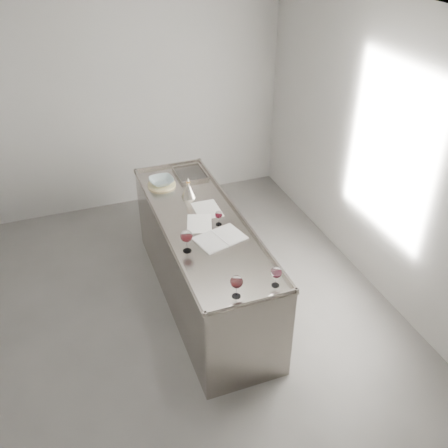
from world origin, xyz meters
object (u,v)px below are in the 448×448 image
object	(u,v)px
wine_glass_right	(276,273)
notebook	(220,238)
wine_glass_left	(187,237)
wine_glass_middle	(237,282)
wine_glass_small	(219,215)
wine_funnel	(189,191)
counter	(203,261)
ceramic_bowl	(161,181)

from	to	relation	value
wine_glass_right	notebook	bearing A→B (deg)	104.19
wine_glass_left	wine_glass_middle	distance (m)	0.70
wine_glass_left	wine_glass_small	distance (m)	0.49
wine_glass_left	wine_funnel	distance (m)	0.91
wine_glass_middle	wine_glass_small	bearing A→B (deg)	77.78
counter	wine_glass_middle	xyz separation A→B (m)	(-0.08, -1.08, 0.60)
wine_glass_left	wine_funnel	bearing A→B (deg)	72.12
wine_glass_middle	wine_glass_small	xyz separation A→B (m)	(0.21, 0.97, -0.04)
ceramic_bowl	wine_glass_middle	bearing A→B (deg)	-87.11
notebook	ceramic_bowl	xyz separation A→B (m)	(-0.24, 1.12, 0.04)
wine_glass_left	wine_glass_middle	bearing A→B (deg)	-75.27
wine_glass_middle	notebook	distance (m)	0.77
notebook	ceramic_bowl	bearing A→B (deg)	87.41
notebook	wine_funnel	bearing A→B (deg)	78.51
counter	notebook	distance (m)	0.58
counter	wine_glass_middle	size ratio (longest dim) A/B	12.67
wine_glass_middle	notebook	world-z (taller)	wine_glass_middle
counter	notebook	world-z (taller)	counter
counter	wine_glass_right	world-z (taller)	wine_glass_right
wine_glass_left	ceramic_bowl	size ratio (longest dim) A/B	0.83
counter	wine_glass_small	world-z (taller)	wine_glass_small
wine_glass_right	ceramic_bowl	world-z (taller)	wine_glass_right
wine_glass_right	wine_funnel	bearing A→B (deg)	98.48
wine_glass_middle	wine_glass_right	bearing A→B (deg)	1.96
wine_glass_middle	wine_glass_left	bearing A→B (deg)	104.73
wine_glass_right	ceramic_bowl	distance (m)	1.91
wine_glass_middle	ceramic_bowl	world-z (taller)	wine_glass_middle
wine_glass_middle	wine_glass_right	size ratio (longest dim) A/B	1.09
wine_glass_small	ceramic_bowl	size ratio (longest dim) A/B	0.57
counter	wine_glass_right	distance (m)	1.25
wine_glass_right	wine_glass_small	world-z (taller)	wine_glass_right
ceramic_bowl	wine_glass_small	bearing A→B (deg)	-71.29
wine_glass_middle	wine_glass_small	size ratio (longest dim) A/B	1.35
wine_glass_right	notebook	size ratio (longest dim) A/B	0.37
wine_funnel	notebook	bearing A→B (deg)	-86.94
wine_glass_right	wine_funnel	distance (m)	1.55
counter	wine_glass_small	size ratio (longest dim) A/B	17.10
counter	wine_glass_right	xyz separation A→B (m)	(0.25, -1.07, 0.59)
wine_glass_middle	wine_glass_small	world-z (taller)	wine_glass_middle
wine_glass_middle	notebook	xyz separation A→B (m)	(0.14, 0.75, -0.13)
ceramic_bowl	wine_funnel	size ratio (longest dim) A/B	1.13
wine_glass_small	notebook	xyz separation A→B (m)	(-0.07, -0.22, -0.09)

